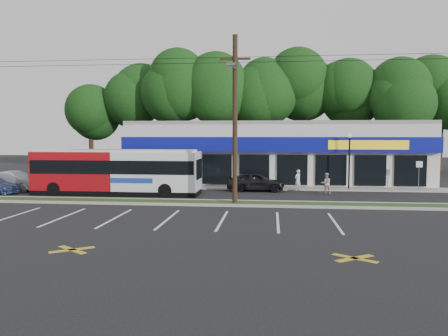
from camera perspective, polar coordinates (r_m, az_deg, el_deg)
ground at (r=25.74m, az=-5.47°, el=-4.98°), size 120.00×120.00×0.00m
grass_strip at (r=26.69m, az=-5.03°, el=-4.51°), size 40.00×1.60×0.12m
curb_south at (r=25.87m, az=-5.40°, el=-4.77°), size 40.00×0.25×0.14m
curb_north at (r=27.52m, az=-4.68°, el=-4.22°), size 40.00×0.25×0.14m
sidewalk at (r=34.11m, az=5.92°, el=-2.60°), size 32.00×2.20×0.10m
strip_mall at (r=40.80m, az=6.71°, el=2.20°), size 25.00×12.55×5.30m
utility_pole at (r=25.92m, az=1.06°, el=7.11°), size 50.00×2.77×10.00m
lamp_post at (r=34.19m, az=16.06°, el=1.68°), size 0.30×0.30×4.25m
sign_post at (r=35.24m, az=24.12°, el=-0.27°), size 0.45×0.10×2.23m
tree_line at (r=51.05m, az=4.98°, el=9.12°), size 46.76×6.76×11.83m
metrobus at (r=31.38m, az=-13.84°, el=-0.35°), size 11.68×2.50×3.14m
car_dark at (r=32.40m, az=4.14°, el=-1.76°), size 4.29×1.83×1.44m
car_silver at (r=35.97m, az=-25.68°, el=-1.56°), size 4.53×1.96×1.45m
pedestrian_a at (r=33.40m, az=9.61°, el=-1.54°), size 0.66×0.65×1.54m
pedestrian_b at (r=31.52m, az=13.19°, el=-1.98°), size 0.80×0.67×1.50m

